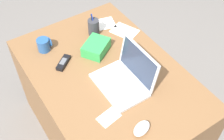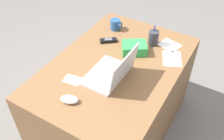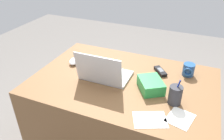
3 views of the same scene
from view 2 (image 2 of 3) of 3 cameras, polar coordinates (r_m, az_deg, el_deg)
ground_plane at (r=2.31m, az=0.69°, el=-12.26°), size 6.00×6.00×0.00m
desk at (r=2.04m, az=0.77°, el=-6.40°), size 1.24×0.84×0.70m
laptop at (r=1.66m, az=-0.01°, el=-0.58°), size 0.33×0.26×0.23m
computer_mouse at (r=1.55m, az=-9.49°, el=-6.49°), size 0.10×0.12×0.04m
coffee_mug_white at (r=2.14m, az=0.80°, el=10.09°), size 0.08×0.09×0.09m
cordless_phone at (r=2.01m, az=-0.81°, el=6.61°), size 0.12×0.13×0.03m
pen_holder at (r=1.98m, az=9.23°, el=7.11°), size 0.08×0.08×0.16m
snack_bag at (r=1.89m, az=5.01°, el=4.92°), size 0.21×0.22×0.07m
paper_note_near_laptop at (r=1.70m, az=-8.76°, el=-2.19°), size 0.10×0.13×0.00m
paper_note_left at (r=2.03m, az=12.72°, el=5.45°), size 0.16×0.18×0.00m
paper_note_right at (r=1.90m, az=13.23°, el=2.50°), size 0.22×0.19×0.00m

